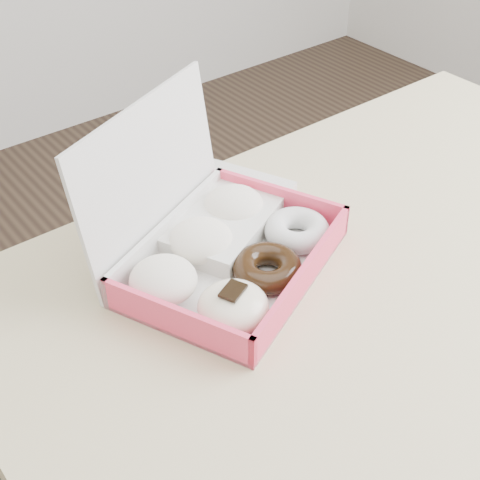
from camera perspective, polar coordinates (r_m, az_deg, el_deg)
table at (r=1.07m, az=13.00°, el=-5.44°), size 1.20×0.80×0.75m
donut_box at (r=0.97m, az=-1.64°, el=-0.57°), size 0.40×0.37×0.23m
newspapers at (r=1.06m, az=-2.38°, el=2.30°), size 0.29×0.27×0.04m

